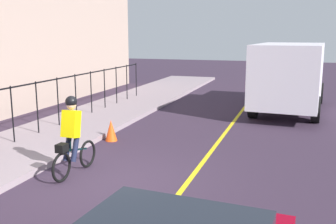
{
  "coord_description": "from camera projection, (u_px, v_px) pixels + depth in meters",
  "views": [
    {
      "loc": [
        -7.42,
        -3.74,
        3.17
      ],
      "look_at": [
        2.99,
        -0.32,
        1.0
      ],
      "focal_mm": 42.47,
      "sensor_mm": 36.0,
      "label": 1
    }
  ],
  "objects": [
    {
      "name": "cyclist_lead",
      "position": [
        72.0,
        136.0,
        8.88
      ],
      "size": [
        1.71,
        0.37,
        1.83
      ],
      "rotation": [
        0.0,
        0.0,
        -0.04
      ],
      "color": "black",
      "rests_on": "ground"
    },
    {
      "name": "box_truck_background",
      "position": [
        290.0,
        74.0,
        16.18
      ],
      "size": [
        6.85,
        2.9,
        2.78
      ],
      "rotation": [
        0.0,
        0.0,
        -0.07
      ],
      "color": "silver",
      "rests_on": "ground"
    },
    {
      "name": "ground_plane",
      "position": [
        111.0,
        181.0,
        8.67
      ],
      "size": [
        80.0,
        80.0,
        0.0
      ],
      "primitive_type": "plane",
      "color": "#342637"
    },
    {
      "name": "traffic_cone_near",
      "position": [
        111.0,
        130.0,
        11.9
      ],
      "size": [
        0.36,
        0.36,
        0.64
      ],
      "primitive_type": "cone",
      "color": "#F94F13",
      "rests_on": "ground"
    },
    {
      "name": "lane_line_centre",
      "position": [
        182.0,
        190.0,
        8.18
      ],
      "size": [
        36.0,
        0.12,
        0.01
      ],
      "primitive_type": "cube",
      "color": "yellow",
      "rests_on": "ground"
    }
  ]
}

